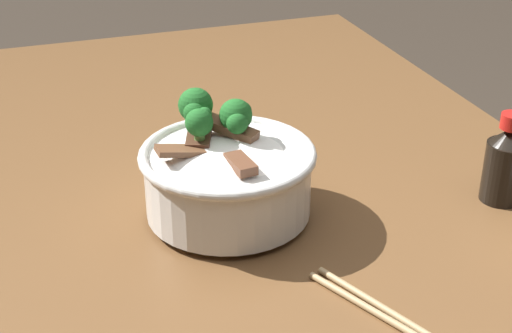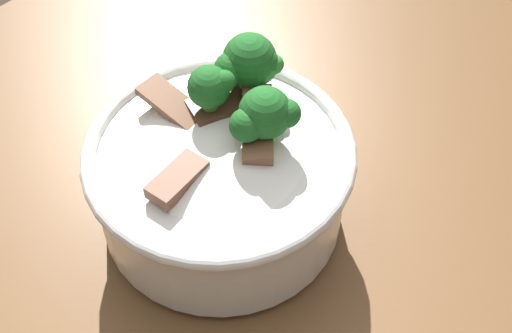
# 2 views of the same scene
# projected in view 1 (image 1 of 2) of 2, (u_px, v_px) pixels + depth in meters

# --- Properties ---
(dining_table) EXTENTS (1.39, 0.83, 0.82)m
(dining_table) POSITION_uv_depth(u_px,v_px,m) (262.00, 306.00, 1.01)
(dining_table) COLOR brown
(dining_table) RESTS_ON ground
(rice_bowl) EXTENTS (0.20, 0.20, 0.14)m
(rice_bowl) POSITION_uv_depth(u_px,v_px,m) (227.00, 173.00, 0.89)
(rice_bowl) COLOR white
(rice_bowl) RESTS_ON dining_table
(chopsticks_pair) EXTENTS (0.21, 0.11, 0.01)m
(chopsticks_pair) POSITION_uv_depth(u_px,v_px,m) (403.00, 324.00, 0.73)
(chopsticks_pair) COLOR tan
(chopsticks_pair) RESTS_ON dining_table
(soy_sauce_bottle) EXTENTS (0.05, 0.05, 0.11)m
(soy_sauce_bottle) POSITION_uv_depth(u_px,v_px,m) (505.00, 163.00, 0.92)
(soy_sauce_bottle) COLOR black
(soy_sauce_bottle) RESTS_ON dining_table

